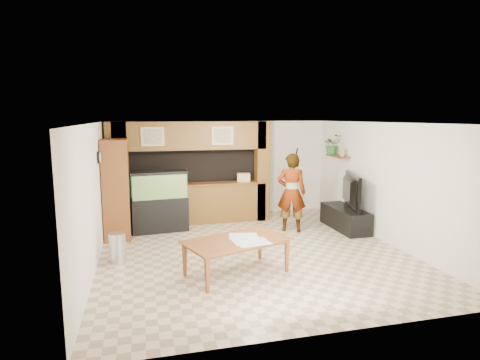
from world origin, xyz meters
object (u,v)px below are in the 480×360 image
object	(u,v)px
aquarium	(160,202)
pantry_cabinet	(116,189)
person	(291,193)
dining_table	(238,257)
television	(346,191)

from	to	relation	value
aquarium	pantry_cabinet	bearing A→B (deg)	-169.86
pantry_cabinet	person	xyz separation A→B (m)	(4.00, -0.49, -0.17)
aquarium	dining_table	bearing A→B (deg)	-73.82
aquarium	television	distance (m)	4.49
television	aquarium	bearing A→B (deg)	96.14
aquarium	television	world-z (taller)	aquarium
dining_table	pantry_cabinet	bearing A→B (deg)	107.90
television	dining_table	size ratio (longest dim) A/B	0.83
aquarium	television	bearing A→B (deg)	-16.16
television	person	bearing A→B (deg)	101.44
pantry_cabinet	aquarium	distance (m)	1.06
person	dining_table	size ratio (longest dim) A/B	1.06
television	pantry_cabinet	bearing A→B (deg)	100.78
television	dining_table	bearing A→B (deg)	141.48
pantry_cabinet	dining_table	distance (m)	3.61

